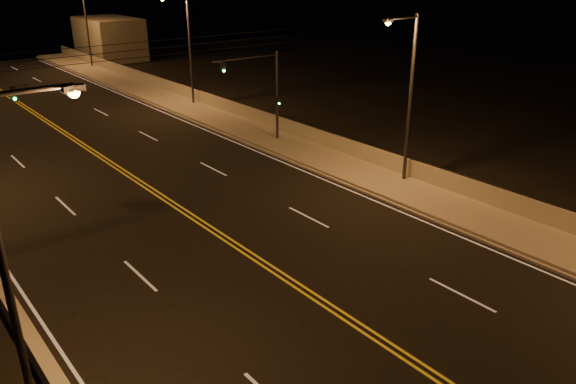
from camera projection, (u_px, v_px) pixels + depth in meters
road at (227, 240)px, 25.72m from camera, size 18.00×120.00×0.02m
sidewalk at (387, 183)px, 31.91m from camera, size 3.60×120.00×0.30m
curb at (364, 192)px, 30.85m from camera, size 0.14×120.00×0.15m
parapet_wall at (407, 166)px, 32.61m from camera, size 0.30×120.00×1.00m
jersey_barrier at (9, 304)px, 20.20m from camera, size 0.45×120.00×0.77m
distant_building_right at (110, 38)px, 72.70m from camera, size 6.00×10.00×5.16m
parapet_rail at (407, 157)px, 32.41m from camera, size 0.06×120.00×0.06m
lane_markings at (228, 240)px, 25.66m from camera, size 17.32×116.00×0.00m
streetlight_1 at (408, 91)px, 30.06m from camera, size 2.55×0.28×9.36m
streetlight_2 at (187, 44)px, 47.38m from camera, size 2.55×0.28×9.36m
streetlight_3 at (84, 22)px, 64.74m from camera, size 2.55×0.28×9.36m
streetlight_4 at (14, 257)px, 13.17m from camera, size 2.55×0.28×9.36m
traffic_signal_right at (265, 88)px, 37.54m from camera, size 5.11×0.31×6.30m
overhead_wires at (123, 51)px, 29.77m from camera, size 22.00×0.03×0.83m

